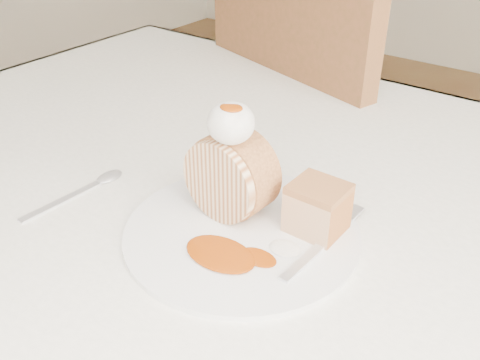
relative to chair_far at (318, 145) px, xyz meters
The scene contains 10 objects.
table 0.54m from the chair_far, 67.46° to the right, with size 1.40×0.90×0.75m.
chair_far is the anchor object (origin of this frame).
plate 0.68m from the chair_far, 69.56° to the right, with size 0.27×0.27×0.01m, color white.
roulade_slice 0.67m from the chair_far, 71.70° to the right, with size 0.10×0.10×0.06m, color beige.
cake_chunk 0.67m from the chair_far, 62.06° to the right, with size 0.06×0.06×0.05m, color #B87745.
whipped_cream 0.71m from the chair_far, 71.21° to the right, with size 0.05×0.05×0.05m, color white.
caramel_drizzle 0.73m from the chair_far, 71.02° to the right, with size 0.03×0.02×0.01m, color #8D3505.
caramel_pool 0.73m from the chair_far, 70.32° to the right, with size 0.08×0.06×0.00m, color #8D3505, non-canonical shape.
fork 0.70m from the chair_far, 62.12° to the right, with size 0.02×0.16×0.00m, color silver.
spoon 0.72m from the chair_far, 89.78° to the right, with size 0.02×0.14×0.00m, color silver.
Camera 1 is at (0.32, -0.32, 1.13)m, focal length 40.00 mm.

